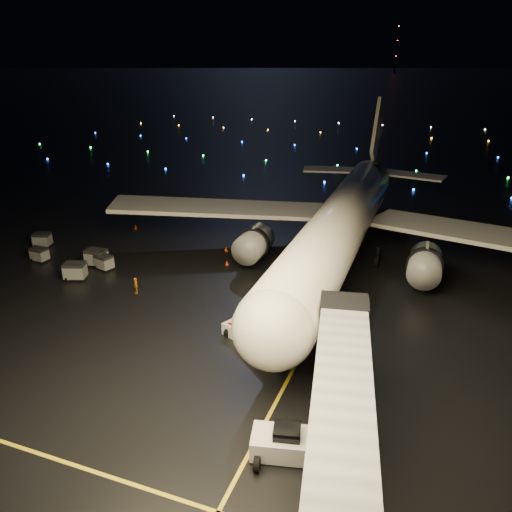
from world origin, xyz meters
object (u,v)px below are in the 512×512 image
at_px(baggage_cart_1, 104,262).
at_px(baggage_cart_2, 96,257).
at_px(baggage_cart_3, 42,240).
at_px(pushback_tug, 287,441).
at_px(crew_c, 136,285).
at_px(baggage_cart_4, 39,255).
at_px(airliner, 349,188).
at_px(baggage_cart_0, 75,271).
at_px(belt_loader, 248,323).

xyz_separation_m(baggage_cart_1, baggage_cart_2, (-1.39, 0.55, 0.14)).
relative_size(baggage_cart_2, baggage_cart_3, 1.13).
xyz_separation_m(pushback_tug, crew_c, (-20.20, 15.23, -0.14)).
bearing_deg(crew_c, baggage_cart_4, -134.96).
xyz_separation_m(airliner, baggage_cart_4, (-32.05, -13.91, -7.30)).
xyz_separation_m(airliner, crew_c, (-17.10, -17.23, -7.24)).
height_order(baggage_cart_2, baggage_cart_3, baggage_cart_2).
bearing_deg(baggage_cart_0, crew_c, -24.27).
distance_m(airliner, baggage_cart_2, 29.07).
xyz_separation_m(baggage_cart_0, baggage_cart_2, (-0.24, 3.85, 0.03)).
xyz_separation_m(pushback_tug, baggage_cart_3, (-38.26, 22.42, -0.15)).
xyz_separation_m(belt_loader, baggage_cart_0, (-21.32, 4.90, -0.72)).
bearing_deg(crew_c, baggage_cart_0, -127.25).
height_order(pushback_tug, crew_c, pushback_tug).
relative_size(baggage_cart_0, baggage_cart_1, 1.14).
bearing_deg(airliner, baggage_cart_1, -151.73).
height_order(belt_loader, baggage_cart_4, belt_loader).
bearing_deg(baggage_cart_1, belt_loader, -5.94).
bearing_deg(baggage_cart_0, belt_loader, -32.42).
xyz_separation_m(belt_loader, baggage_cart_3, (-31.57, 11.43, -0.80)).
distance_m(crew_c, baggage_cart_2, 9.22).
distance_m(baggage_cart_0, baggage_cart_3, 12.15).
relative_size(baggage_cart_2, baggage_cart_4, 1.22).
bearing_deg(belt_loader, pushback_tug, -34.39).
height_order(crew_c, baggage_cart_4, crew_c).
bearing_deg(pushback_tug, crew_c, 129.94).
bearing_deg(belt_loader, airliner, 104.78).
distance_m(baggage_cart_1, baggage_cart_3, 11.85).
relative_size(baggage_cart_0, baggage_cart_2, 0.97).
xyz_separation_m(baggage_cart_0, baggage_cart_1, (1.15, 3.30, -0.11)).
relative_size(airliner, baggage_cart_2, 25.88).
bearing_deg(baggage_cart_2, pushback_tug, -37.11).
relative_size(airliner, baggage_cart_0, 26.73).
relative_size(crew_c, baggage_cart_0, 0.78).
bearing_deg(baggage_cart_0, pushback_tug, -49.04).
xyz_separation_m(airliner, pushback_tug, (3.10, -32.46, -7.10)).
xyz_separation_m(baggage_cart_2, baggage_cart_4, (-6.90, -1.19, -0.17)).
distance_m(belt_loader, baggage_cart_4, 29.46).
bearing_deg(pushback_tug, airliner, 82.42).
xyz_separation_m(pushback_tug, baggage_cart_1, (-26.85, 19.19, -0.18)).
bearing_deg(baggage_cart_0, airliner, 14.17).
bearing_deg(pushback_tug, belt_loader, 108.31).
relative_size(baggage_cart_1, baggage_cart_3, 0.96).
relative_size(airliner, belt_loader, 8.48).
relative_size(airliner, baggage_cart_4, 31.59).
xyz_separation_m(crew_c, baggage_cart_3, (-18.06, 7.18, -0.00)).
relative_size(pushback_tug, baggage_cart_2, 1.86).
bearing_deg(airliner, crew_c, -135.71).
bearing_deg(baggage_cart_1, baggage_cart_3, -179.63).
height_order(pushback_tug, baggage_cart_1, pushback_tug).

